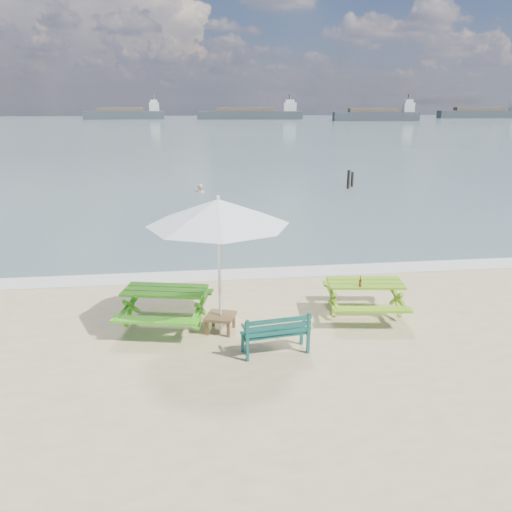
{
  "coord_description": "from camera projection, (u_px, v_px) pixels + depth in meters",
  "views": [
    {
      "loc": [
        -1.46,
        -8.11,
        4.47
      ],
      "look_at": [
        -0.04,
        3.0,
        1.0
      ],
      "focal_mm": 35.0,
      "sensor_mm": 36.0,
      "label": 1
    }
  ],
  "objects": [
    {
      "name": "side_table",
      "position": [
        221.0,
        323.0,
        10.11
      ],
      "size": [
        0.7,
        0.7,
        0.36
      ],
      "color": "brown",
      "rests_on": "ground"
    },
    {
      "name": "swimmer",
      "position": [
        201.0,
        200.0,
        25.9
      ],
      "size": [
        0.62,
        0.44,
        1.64
      ],
      "color": "tan",
      "rests_on": "ground"
    },
    {
      "name": "patio_umbrella",
      "position": [
        218.0,
        212.0,
        9.43
      ],
      "size": [
        3.5,
        3.5,
        2.73
      ],
      "color": "silver",
      "rests_on": "ground"
    },
    {
      "name": "cargo_ships",
      "position": [
        374.0,
        115.0,
        131.06
      ],
      "size": [
        147.82,
        25.63,
        4.4
      ],
      "color": "#383D42",
      "rests_on": "ground"
    },
    {
      "name": "mooring_pilings",
      "position": [
        350.0,
        181.0,
        26.94
      ],
      "size": [
        0.56,
        0.76,
        1.19
      ],
      "color": "black",
      "rests_on": "ground"
    },
    {
      "name": "picnic_table_left",
      "position": [
        166.0,
        308.0,
        10.33
      ],
      "size": [
        2.05,
        2.19,
        0.8
      ],
      "color": "#41AB19",
      "rests_on": "ground"
    },
    {
      "name": "sea",
      "position": [
        199.0,
        128.0,
        89.72
      ],
      "size": [
        300.0,
        300.0,
        0.0
      ],
      "primitive_type": "plane",
      "color": "slate",
      "rests_on": "ground"
    },
    {
      "name": "picnic_table_right",
      "position": [
        364.0,
        299.0,
        10.85
      ],
      "size": [
        1.82,
        1.97,
        0.76
      ],
      "color": "#6AA118",
      "rests_on": "ground"
    },
    {
      "name": "beer_bottle",
      "position": [
        360.0,
        283.0,
        10.45
      ],
      "size": [
        0.06,
        0.06,
        0.23
      ],
      "color": "#964615",
      "rests_on": "picnic_table_right"
    },
    {
      "name": "park_bench",
      "position": [
        275.0,
        341.0,
        9.24
      ],
      "size": [
        1.29,
        0.59,
        0.77
      ],
      "color": "#10463F",
      "rests_on": "ground"
    },
    {
      "name": "foam_strip",
      "position": [
        250.0,
        274.0,
        13.54
      ],
      "size": [
        22.0,
        0.9,
        0.01
      ],
      "primitive_type": "cube",
      "color": "silver",
      "rests_on": "ground"
    }
  ]
}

